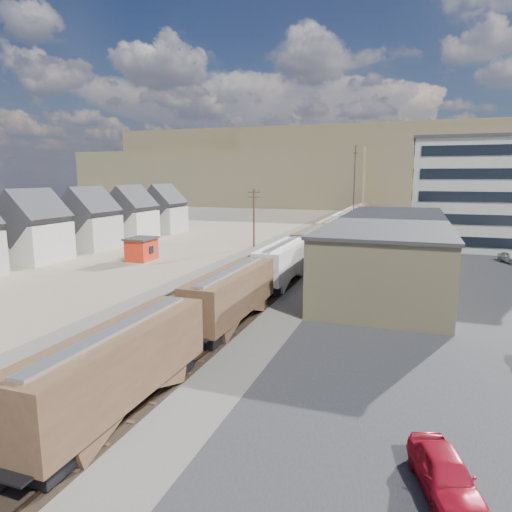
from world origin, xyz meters
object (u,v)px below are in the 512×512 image
(freight_train, at_px, (322,236))
(utility_pole_north, at_px, (254,216))
(parked_car_red, at_px, (445,474))
(maintenance_shed, at_px, (142,249))
(parked_car_blue, at_px, (434,250))

(freight_train, distance_m, utility_pole_north, 12.75)
(freight_train, relative_size, parked_car_red, 25.22)
(utility_pole_north, bearing_deg, maintenance_shed, -122.62)
(utility_pole_north, bearing_deg, parked_car_red, -63.73)
(maintenance_shed, relative_size, parked_car_red, 0.99)
(maintenance_shed, distance_m, parked_car_red, 54.89)
(freight_train, height_order, parked_car_red, freight_train)
(maintenance_shed, xyz_separation_m, parked_car_blue, (40.35, 18.31, -0.88))
(maintenance_shed, xyz_separation_m, parked_car_red, (38.87, -38.74, -0.92))
(maintenance_shed, bearing_deg, parked_car_blue, 24.41)
(utility_pole_north, distance_m, parked_car_red, 62.80)
(utility_pole_north, xyz_separation_m, parked_car_blue, (29.20, 0.89, -4.44))
(freight_train, distance_m, parked_car_blue, 17.29)
(freight_train, height_order, utility_pole_north, utility_pole_north)
(freight_train, bearing_deg, maintenance_shed, -147.03)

